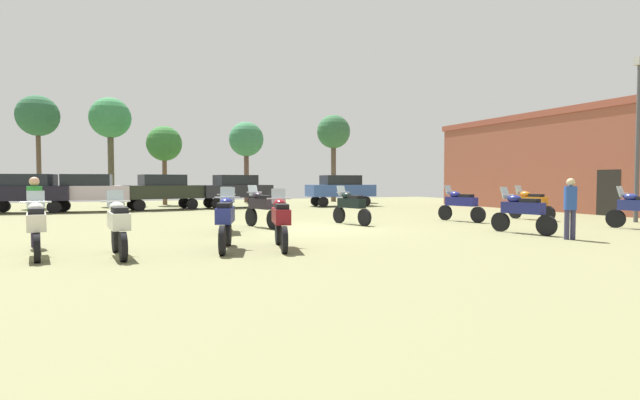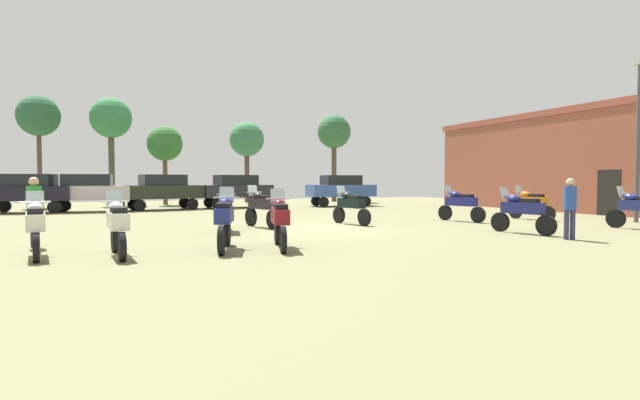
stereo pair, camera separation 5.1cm
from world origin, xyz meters
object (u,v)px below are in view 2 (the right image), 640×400
(car_3, at_px, (88,190))
(motorcycle_6, at_px, (226,210))
(person_2, at_px, (570,204))
(person_1, at_px, (34,206))
(motorcycle_11, at_px, (639,208))
(car_5, at_px, (341,188))
(motorcycle_1, at_px, (261,207))
(car_1, at_px, (236,189))
(motorcycle_10, at_px, (461,204))
(tree_1, at_px, (165,144))
(tree_5, at_px, (111,120))
(motorcycle_5, at_px, (351,206))
(motorcycle_9, at_px, (280,219))
(motorcycle_3, at_px, (118,224))
(motorcycle_8, at_px, (531,203))
(car_2, at_px, (163,189))
(tree_2, at_px, (38,117))
(motorcycle_7, at_px, (225,219))
(lamp_post, at_px, (638,131))
(brick_building, at_px, (611,160))
(tree_4, at_px, (247,140))
(motorcycle_4, at_px, (522,211))
(tree_3, at_px, (334,133))
(car_4, at_px, (29,190))
(motorcycle_2, at_px, (36,225))

(car_3, bearing_deg, motorcycle_6, -155.20)
(person_2, bearing_deg, person_1, 9.19)
(motorcycle_11, distance_m, car_5, 17.73)
(motorcycle_1, bearing_deg, car_1, 65.09)
(motorcycle_10, height_order, tree_1, tree_1)
(motorcycle_10, bearing_deg, person_2, -115.26)
(tree_1, distance_m, tree_5, 3.90)
(motorcycle_5, relative_size, car_1, 0.46)
(motorcycle_11, relative_size, tree_5, 0.30)
(motorcycle_11, bearing_deg, motorcycle_9, 167.47)
(motorcycle_3, relative_size, tree_5, 0.29)
(motorcycle_9, bearing_deg, motorcycle_8, 31.02)
(car_2, distance_m, car_5, 11.01)
(car_3, bearing_deg, tree_2, 30.33)
(car_1, relative_size, person_2, 2.61)
(motorcycle_7, bearing_deg, lamp_post, 21.42)
(motorcycle_3, relative_size, motorcycle_11, 1.00)
(motorcycle_8, relative_size, person_2, 1.27)
(brick_building, bearing_deg, tree_4, 130.52)
(car_5, bearing_deg, tree_2, 72.97)
(tree_4, bearing_deg, tree_2, -175.74)
(motorcycle_4, bearing_deg, car_3, 114.79)
(car_2, bearing_deg, tree_1, -17.12)
(brick_building, xyz_separation_m, motorcycle_8, (-8.18, -2.44, -2.02))
(motorcycle_9, height_order, lamp_post, lamp_post)
(tree_1, bearing_deg, brick_building, -38.12)
(motorcycle_3, relative_size, motorcycle_4, 0.99)
(motorcycle_10, height_order, car_2, car_2)
(motorcycle_8, relative_size, lamp_post, 0.34)
(tree_3, bearing_deg, motorcycle_11, -88.36)
(car_4, bearing_deg, tree_3, -62.28)
(car_5, bearing_deg, motorcycle_1, 146.48)
(car_3, distance_m, car_4, 2.77)
(motorcycle_6, xyz_separation_m, car_5, (10.12, 12.81, 0.45))
(motorcycle_3, distance_m, motorcycle_11, 16.37)
(person_2, relative_size, tree_3, 0.26)
(brick_building, xyz_separation_m, lamp_post, (-5.27, -5.01, 0.91))
(lamp_post, bearing_deg, car_4, 145.77)
(motorcycle_11, relative_size, car_5, 0.49)
(motorcycle_6, height_order, tree_5, tree_5)
(tree_3, bearing_deg, car_2, -156.53)
(motorcycle_2, height_order, tree_5, tree_5)
(motorcycle_3, distance_m, tree_5, 24.72)
(tree_1, bearing_deg, car_1, -54.95)
(tree_3, height_order, lamp_post, tree_3)
(motorcycle_6, relative_size, car_3, 0.51)
(motorcycle_9, height_order, tree_1, tree_1)
(motorcycle_5, height_order, person_1, person_1)
(motorcycle_3, height_order, motorcycle_10, motorcycle_10)
(car_4, bearing_deg, brick_building, -99.45)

